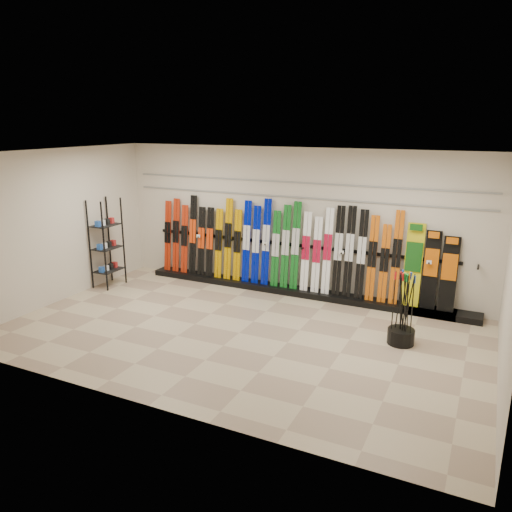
% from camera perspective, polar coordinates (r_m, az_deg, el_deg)
% --- Properties ---
extents(floor, '(8.00, 8.00, 0.00)m').
position_cam_1_polar(floor, '(8.62, -1.94, -8.78)').
color(floor, gray).
rests_on(floor, ground).
extents(back_wall, '(8.00, 0.00, 8.00)m').
position_cam_1_polar(back_wall, '(10.36, 4.39, 4.00)').
color(back_wall, beige).
rests_on(back_wall, floor).
extents(left_wall, '(0.00, 5.00, 5.00)m').
position_cam_1_polar(left_wall, '(10.55, -21.70, 3.17)').
color(left_wall, beige).
rests_on(left_wall, floor).
extents(right_wall, '(0.00, 5.00, 5.00)m').
position_cam_1_polar(right_wall, '(7.27, 27.20, -2.53)').
color(right_wall, beige).
rests_on(right_wall, floor).
extents(ceiling, '(8.00, 8.00, 0.00)m').
position_cam_1_polar(ceiling, '(7.90, -2.13, 11.53)').
color(ceiling, silver).
rests_on(ceiling, back_wall).
extents(ski_rack_base, '(8.00, 0.40, 0.12)m').
position_cam_1_polar(ski_rack_base, '(10.46, 4.94, -4.08)').
color(ski_rack_base, black).
rests_on(ski_rack_base, floor).
extents(skis, '(5.37, 0.21, 1.82)m').
position_cam_1_polar(skis, '(10.47, 1.81, 1.12)').
color(skis, '#A8240C').
rests_on(skis, ski_rack_base).
extents(snowboards, '(0.95, 0.24, 1.56)m').
position_cam_1_polar(snowboards, '(9.75, 19.19, -1.44)').
color(snowboards, gold).
rests_on(snowboards, ski_rack_base).
extents(accessory_rack, '(0.40, 0.60, 1.91)m').
position_cam_1_polar(accessory_rack, '(11.21, -16.69, 1.43)').
color(accessory_rack, black).
rests_on(accessory_rack, floor).
extents(pole_bin, '(0.43, 0.43, 0.25)m').
position_cam_1_polar(pole_bin, '(8.52, 16.22, -8.80)').
color(pole_bin, black).
rests_on(pole_bin, floor).
extents(ski_poles, '(0.33, 0.30, 1.18)m').
position_cam_1_polar(ski_poles, '(8.35, 16.48, -5.74)').
color(ski_poles, black).
rests_on(ski_poles, pole_bin).
extents(slatwall_rail_0, '(7.60, 0.02, 0.03)m').
position_cam_1_polar(slatwall_rail_0, '(10.25, 4.40, 6.72)').
color(slatwall_rail_0, gray).
rests_on(slatwall_rail_0, back_wall).
extents(slatwall_rail_1, '(7.60, 0.02, 0.03)m').
position_cam_1_polar(slatwall_rail_1, '(10.21, 4.44, 8.39)').
color(slatwall_rail_1, gray).
rests_on(slatwall_rail_1, back_wall).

